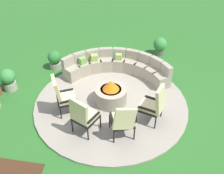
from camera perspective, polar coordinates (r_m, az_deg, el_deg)
ground_plane at (r=7.22m, az=-0.25°, el=-3.79°), size 24.00×24.00×0.00m
patio_circle at (r=7.20m, az=-0.25°, el=-3.61°), size 4.42×4.42×0.06m
fire_pit at (r=6.99m, az=-0.26°, el=-1.60°), size 0.92×0.92×0.75m
curved_stone_bench at (r=8.15m, az=1.17°, el=4.76°), size 3.49×1.30×0.74m
lounge_chair_front_left at (r=6.61m, az=-11.33°, el=-1.85°), size 0.73×0.73×1.17m
lounge_chair_front_right at (r=5.98m, az=-6.75°, el=-6.48°), size 0.73×0.75×1.15m
lounge_chair_back_left at (r=5.87m, az=2.53°, el=-7.69°), size 0.72×0.73×1.05m
lounge_chair_back_right at (r=6.33m, az=9.73°, el=-3.94°), size 0.73×0.69×1.12m
potted_plant_1 at (r=8.16m, az=-22.99°, el=1.73°), size 0.47×0.47×0.72m
potted_plant_2 at (r=9.56m, az=11.07°, el=9.43°), size 0.50×0.50×0.68m
potted_plant_4 at (r=8.78m, az=-13.18°, el=6.28°), size 0.46×0.46×0.67m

